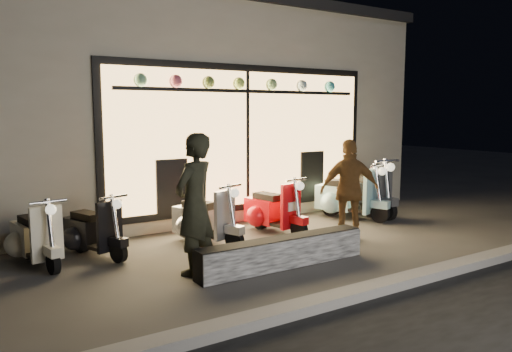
{
  "coord_description": "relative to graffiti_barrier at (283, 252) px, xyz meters",
  "views": [
    {
      "loc": [
        -3.96,
        -5.83,
        2.04
      ],
      "look_at": [
        0.14,
        0.6,
        1.05
      ],
      "focal_mm": 35.0,
      "sensor_mm": 36.0,
      "label": 1
    }
  ],
  "objects": [
    {
      "name": "woman",
      "position": [
        1.72,
        0.59,
        0.6
      ],
      "size": [
        1.02,
        0.79,
        1.61
      ],
      "primitive_type": "imported",
      "rotation": [
        0.0,
        0.0,
        2.65
      ],
      "color": "brown",
      "rests_on": "ground"
    },
    {
      "name": "scooter_silver",
      "position": [
        -0.35,
        1.69,
        0.17
      ],
      "size": [
        0.71,
        1.28,
        0.93
      ],
      "rotation": [
        0.0,
        0.0,
        0.35
      ],
      "color": "black",
      "rests_on": "ground"
    },
    {
      "name": "kerb",
      "position": [
        0.24,
        -1.35,
        -0.14
      ],
      "size": [
        40.0,
        0.25,
        0.12
      ],
      "primitive_type": "cube",
      "color": "slate",
      "rests_on": "ground"
    },
    {
      "name": "shop_building",
      "position": [
        0.24,
        5.63,
        1.9
      ],
      "size": [
        10.2,
        6.23,
        4.2
      ],
      "color": "beige",
      "rests_on": "ground"
    },
    {
      "name": "ground",
      "position": [
        0.24,
        0.65,
        -0.2
      ],
      "size": [
        40.0,
        40.0,
        0.0
      ],
      "primitive_type": "plane",
      "color": "#383533",
      "rests_on": "ground"
    },
    {
      "name": "scooter_red",
      "position": [
        0.97,
        1.73,
        0.17
      ],
      "size": [
        0.56,
        1.31,
        0.93
      ],
      "rotation": [
        0.0,
        0.0,
        0.18
      ],
      "color": "black",
      "rests_on": "ground"
    },
    {
      "name": "scooter_cream",
      "position": [
        -2.71,
        1.96,
        0.16
      ],
      "size": [
        0.54,
        1.26,
        0.9
      ],
      "rotation": [
        0.0,
        0.0,
        0.17
      ],
      "color": "black",
      "rests_on": "ground"
    },
    {
      "name": "man",
      "position": [
        -1.07,
        0.4,
        0.69
      ],
      "size": [
        0.77,
        0.69,
        1.78
      ],
      "primitive_type": "imported",
      "rotation": [
        0.0,
        0.0,
        3.65
      ],
      "color": "black",
      "rests_on": "ground"
    },
    {
      "name": "scooter_grey",
      "position": [
        3.42,
        2.05,
        0.24
      ],
      "size": [
        0.56,
        1.53,
        1.09
      ],
      "rotation": [
        0.0,
        0.0,
        -0.08
      ],
      "color": "black",
      "rests_on": "ground"
    },
    {
      "name": "scooter_blue",
      "position": [
        2.79,
        1.89,
        0.22
      ],
      "size": [
        0.8,
        1.44,
        1.04
      ],
      "rotation": [
        0.0,
        0.0,
        0.37
      ],
      "color": "black",
      "rests_on": "ground"
    },
    {
      "name": "graffiti_barrier",
      "position": [
        0.0,
        0.0,
        0.0
      ],
      "size": [
        2.47,
        0.28,
        0.4
      ],
      "primitive_type": "cube",
      "color": "black",
      "rests_on": "ground"
    },
    {
      "name": "scooter_black",
      "position": [
        -1.98,
        1.95,
        0.15
      ],
      "size": [
        0.67,
        1.21,
        0.87
      ],
      "rotation": [
        0.0,
        0.0,
        0.36
      ],
      "color": "black",
      "rests_on": "ground"
    }
  ]
}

